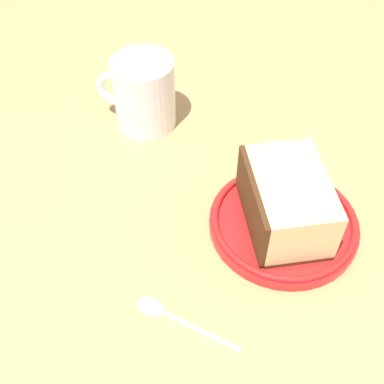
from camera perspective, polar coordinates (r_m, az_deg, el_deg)
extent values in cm
cube|color=tan|center=(63.09, 2.71, -0.62)|extent=(120.65, 120.65, 2.95)
cylinder|color=red|center=(58.87, 10.31, -3.58)|extent=(17.09, 17.09, 1.01)
torus|color=red|center=(58.23, 10.42, -3.09)|extent=(16.36, 16.36, 0.63)
cube|color=#472814|center=(58.24, 10.41, -3.10)|extent=(13.25, 10.11, 0.60)
cube|color=#DBC184|center=(55.57, 10.91, -0.89)|extent=(13.25, 10.11, 6.39)
cube|color=#472814|center=(54.55, 6.75, -1.41)|extent=(11.70, 3.18, 6.39)
cylinder|color=white|center=(68.05, -5.40, 11.05)|extent=(8.13, 8.13, 9.77)
cylinder|color=#47230F|center=(65.71, -5.65, 13.76)|extent=(7.16, 7.16, 0.40)
torus|color=white|center=(69.28, -8.67, 11.47)|extent=(3.99, 5.03, 5.39)
ellipsoid|color=silver|center=(52.64, -4.73, -12.59)|extent=(3.58, 3.48, 0.80)
cylinder|color=silver|center=(51.38, 1.07, -15.37)|extent=(6.86, 6.05, 0.50)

